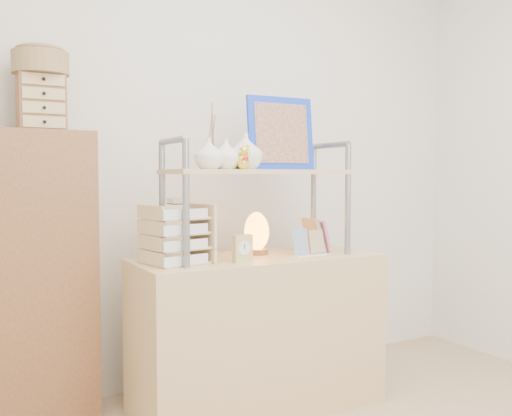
{
  "coord_description": "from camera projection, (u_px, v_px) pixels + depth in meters",
  "views": [
    {
      "loc": [
        -1.33,
        -1.21,
        1.15
      ],
      "look_at": [
        -0.01,
        1.2,
        0.99
      ],
      "focal_mm": 40.0,
      "sensor_mm": 36.0,
      "label": 1
    }
  ],
  "objects": [
    {
      "name": "hutch",
      "position": [
        251.0,
        163.0,
        2.74
      ],
      "size": [
        0.9,
        0.34,
        0.8
      ],
      "color": "gray",
      "rests_on": "desk"
    },
    {
      "name": "letter_tray",
      "position": [
        178.0,
        238.0,
        2.54
      ],
      "size": [
        0.28,
        0.27,
        0.29
      ],
      "color": "#D5BE80",
      "rests_on": "desk"
    },
    {
      "name": "cabinet",
      "position": [
        44.0,
        276.0,
        2.65
      ],
      "size": [
        0.46,
        0.26,
        1.35
      ],
      "primitive_type": "cube",
      "rotation": [
        0.0,
        0.0,
        0.05
      ],
      "color": "brown",
      "rests_on": "ground"
    },
    {
      "name": "desk",
      "position": [
        258.0,
        332.0,
        2.79
      ],
      "size": [
        1.2,
        0.5,
        0.75
      ],
      "primitive_type": "cube",
      "color": "tan",
      "rests_on": "ground"
    },
    {
      "name": "desk_clock",
      "position": [
        242.0,
        249.0,
        2.58
      ],
      "size": [
        0.09,
        0.04,
        0.13
      ],
      "color": "tan",
      "rests_on": "desk"
    },
    {
      "name": "room_shell",
      "position": [
        368.0,
        20.0,
        2.01
      ],
      "size": [
        3.42,
        3.41,
        2.61
      ],
      "color": "silver",
      "rests_on": "ground"
    },
    {
      "name": "woven_basket",
      "position": [
        40.0,
        64.0,
        2.58
      ],
      "size": [
        0.25,
        0.25,
        0.1
      ],
      "primitive_type": "cylinder",
      "color": "olive",
      "rests_on": "drawer_chest"
    },
    {
      "name": "postcard_stand",
      "position": [
        309.0,
        248.0,
        2.79
      ],
      "size": [
        0.19,
        0.07,
        0.14
      ],
      "color": "white",
      "rests_on": "desk"
    },
    {
      "name": "drawer_chest",
      "position": [
        41.0,
        102.0,
        2.58
      ],
      "size": [
        0.2,
        0.16,
        0.25
      ],
      "color": "brown",
      "rests_on": "cabinet"
    },
    {
      "name": "salt_lamp",
      "position": [
        256.0,
        233.0,
        2.85
      ],
      "size": [
        0.14,
        0.13,
        0.21
      ],
      "color": "brown",
      "rests_on": "desk"
    }
  ]
}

